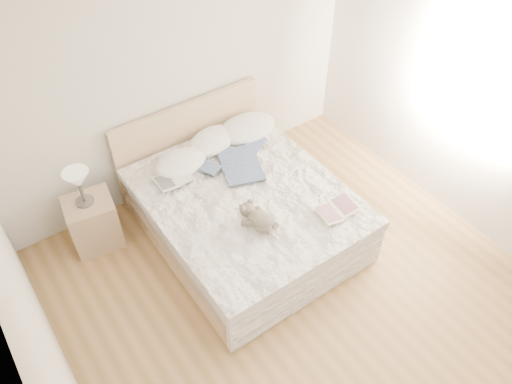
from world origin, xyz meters
The scene contains 16 objects.
floor centered at (0.00, 0.00, 0.00)m, with size 4.00×4.50×0.00m, color brown.
ceiling centered at (0.00, 0.00, 2.70)m, with size 4.00×4.50×0.00m, color white.
wall_back centered at (0.00, 2.25, 1.35)m, with size 4.00×0.02×2.70m, color beige.
wall_left centered at (-2.00, 0.00, 1.35)m, with size 0.02×4.50×2.70m, color beige.
wall_right centered at (2.00, 0.00, 1.35)m, with size 0.02×4.50×2.70m, color beige.
window centered at (1.99, 0.30, 1.45)m, with size 0.02×1.30×1.10m, color white.
bed centered at (0.00, 1.19, 0.31)m, with size 1.72×2.14×1.00m.
nightstand centered at (-1.26, 1.90, 0.28)m, with size 0.45×0.40×0.56m, color #9E8465.
table_lamp centered at (-1.28, 1.91, 0.83)m, with size 0.26×0.26×0.38m.
pillow_left centered at (-0.31, 1.80, 0.64)m, with size 0.54×0.38×0.16m, color white.
pillow_middle centered at (0.13, 1.92, 0.64)m, with size 0.57×0.40×0.17m, color white.
pillow_right centered at (0.55, 1.89, 0.64)m, with size 0.67×0.47×0.20m, color white.
blouse centered at (0.17, 1.45, 0.63)m, with size 0.59×0.63×0.02m, color navy, non-canonical shape.
photo_book centered at (-0.48, 1.64, 0.63)m, with size 0.36×0.25×0.03m, color silver.
childrens_book centered at (0.54, 0.44, 0.63)m, with size 0.39×0.26×0.03m, color #F8F0C9.
teddy_bear centered at (-0.14, 0.67, 0.65)m, with size 0.23×0.33×0.17m, color #665E4F, non-canonical shape.
Camera 1 is at (-1.84, -1.67, 3.91)m, focal length 35.00 mm.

